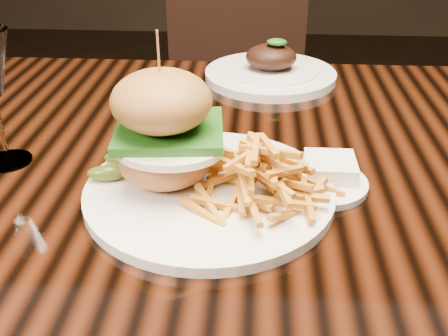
# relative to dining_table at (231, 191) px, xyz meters

# --- Properties ---
(dining_table) EXTENTS (1.60, 0.90, 0.75)m
(dining_table) POSITION_rel_dining_table_xyz_m (0.00, 0.00, 0.00)
(dining_table) COLOR black
(dining_table) RESTS_ON ground
(burger_plate) EXTENTS (0.34, 0.34, 0.22)m
(burger_plate) POSITION_rel_dining_table_xyz_m (-0.03, -0.13, 0.14)
(burger_plate) COLOR white
(burger_plate) RESTS_ON dining_table
(side_saucer) EXTENTS (0.13, 0.13, 0.02)m
(side_saucer) POSITION_rel_dining_table_xyz_m (0.13, -0.10, 0.08)
(side_saucer) COLOR white
(side_saucer) RESTS_ON dining_table
(ramekin) EXTENTS (0.09, 0.09, 0.03)m
(ramekin) POSITION_rel_dining_table_xyz_m (0.15, -0.08, 0.09)
(ramekin) COLOR white
(ramekin) RESTS_ON dining_table
(far_dish) EXTENTS (0.28, 0.28, 0.09)m
(far_dish) POSITION_rel_dining_table_xyz_m (0.06, 0.34, 0.09)
(far_dish) COLOR white
(far_dish) RESTS_ON dining_table
(chair_far) EXTENTS (0.50, 0.50, 0.95)m
(chair_far) POSITION_rel_dining_table_xyz_m (-0.03, 0.89, -0.13)
(chair_far) COLOR black
(chair_far) RESTS_ON ground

